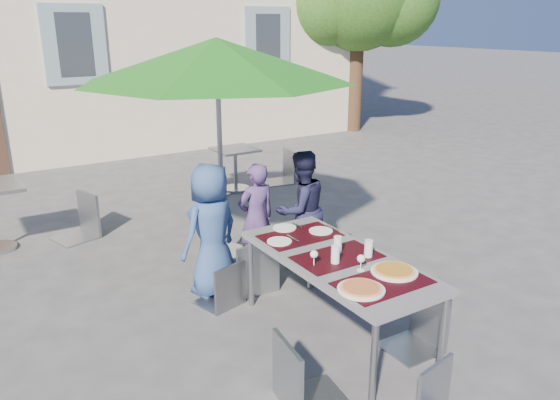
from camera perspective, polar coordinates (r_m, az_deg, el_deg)
ground at (r=4.57m, az=3.91°, el=-16.44°), size 90.00×90.00×0.00m
dining_table at (r=4.55m, az=5.98°, el=-6.58°), size 0.80×1.85×0.76m
pizza_near_left at (r=4.01m, az=8.47°, el=-9.13°), size 0.35×0.35×0.03m
pizza_near_right at (r=4.32m, az=11.85°, el=-7.25°), size 0.36×0.36×0.03m
glassware at (r=4.46m, az=6.84°, el=-5.31°), size 0.54×0.43×0.15m
place_settings at (r=4.97m, az=1.63°, el=-3.47°), size 0.72×0.47×0.01m
child_0 at (r=5.35m, az=-7.17°, el=-3.13°), size 0.75×0.60×1.33m
child_1 at (r=5.81m, az=-2.50°, el=-1.92°), size 0.45×0.30×1.20m
child_2 at (r=5.91m, az=2.18°, el=-1.02°), size 0.66×0.42×1.31m
chair_0 at (r=5.14m, az=-5.98°, el=-6.12°), size 0.46×0.47×0.85m
chair_1 at (r=5.35m, az=-2.85°, el=-3.63°), size 0.48×0.48×1.04m
chair_2 at (r=5.63m, az=4.96°, el=-2.81°), size 0.54×0.55×0.99m
chair_3 at (r=3.80m, az=2.28°, el=-13.64°), size 0.51×0.50×1.01m
chair_4 at (r=4.62m, az=14.79°, el=-8.77°), size 0.42×0.42×0.94m
chair_5 at (r=3.84m, az=17.34°, el=-16.05°), size 0.44×0.44×0.85m
patio_umbrella at (r=5.80m, az=-6.61°, el=14.20°), size 2.88×2.88×2.44m
bg_chair_r_0 at (r=7.19m, az=-20.38°, el=1.08°), size 0.59×0.58×1.06m
cafe_table_1 at (r=8.76m, az=-4.69°, el=3.88°), size 0.64×0.64×0.68m
bg_chair_l_1 at (r=8.60m, az=-6.40°, el=4.12°), size 0.53×0.53×0.90m
bg_chair_r_1 at (r=9.13m, az=0.35°, el=5.63°), size 0.53×0.53×1.04m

